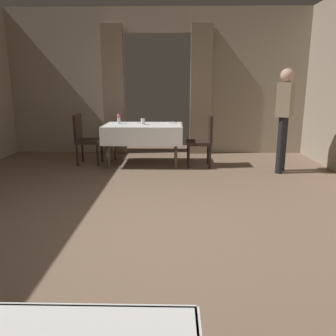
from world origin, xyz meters
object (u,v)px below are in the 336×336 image
(dining_table_mid, at_px, (143,130))
(person_waiter_by_doorway, at_px, (284,112))
(chair_mid_right, at_px, (203,138))
(plate_mid_b, at_px, (172,123))
(flower_vase_mid, at_px, (119,119))
(plate_mid_c, at_px, (140,123))
(glass_mid_d, at_px, (143,121))
(chair_mid_left, at_px, (85,137))

(dining_table_mid, relative_size, person_waiter_by_doorway, 0.84)
(chair_mid_right, height_order, plate_mid_b, chair_mid_right)
(flower_vase_mid, bearing_deg, dining_table_mid, -15.45)
(plate_mid_b, bearing_deg, chair_mid_right, -34.50)
(dining_table_mid, xyz_separation_m, plate_mid_b, (0.52, 0.28, 0.11))
(chair_mid_right, relative_size, flower_vase_mid, 5.27)
(plate_mid_b, distance_m, plate_mid_c, 0.62)
(dining_table_mid, height_order, person_waiter_by_doorway, person_waiter_by_doorway)
(dining_table_mid, bearing_deg, glass_mid_d, 169.63)
(flower_vase_mid, bearing_deg, chair_mid_left, -168.83)
(plate_mid_b, xyz_separation_m, glass_mid_d, (-0.53, -0.28, 0.05))
(chair_mid_right, bearing_deg, glass_mid_d, 173.96)
(chair_mid_right, relative_size, person_waiter_by_doorway, 0.54)
(flower_vase_mid, xyz_separation_m, plate_mid_c, (0.38, 0.13, -0.09))
(chair_mid_right, bearing_deg, plate_mid_b, 145.50)
(chair_mid_left, relative_size, chair_mid_right, 1.00)
(chair_mid_left, xyz_separation_m, person_waiter_by_doorway, (3.50, -0.55, 0.51))
(chair_mid_left, relative_size, person_waiter_by_doorway, 0.54)
(chair_mid_left, height_order, chair_mid_right, same)
(dining_table_mid, height_order, glass_mid_d, glass_mid_d)
(plate_mid_b, height_order, glass_mid_d, glass_mid_d)
(chair_mid_right, xyz_separation_m, glass_mid_d, (-1.11, 0.12, 0.29))
(dining_table_mid, distance_m, plate_mid_b, 0.60)
(flower_vase_mid, xyz_separation_m, glass_mid_d, (0.47, -0.13, -0.04))
(chair_mid_left, bearing_deg, plate_mid_b, 9.75)
(flower_vase_mid, bearing_deg, glass_mid_d, -15.52)
(flower_vase_mid, height_order, glass_mid_d, flower_vase_mid)
(chair_mid_left, bearing_deg, dining_table_mid, -0.29)
(dining_table_mid, bearing_deg, plate_mid_c, 110.25)
(chair_mid_right, height_order, glass_mid_d, chair_mid_right)
(plate_mid_b, bearing_deg, person_waiter_by_doorway, -23.75)
(plate_mid_b, distance_m, person_waiter_by_doorway, 2.06)
(flower_vase_mid, bearing_deg, chair_mid_right, -8.90)
(glass_mid_d, bearing_deg, plate_mid_c, 109.09)
(chair_mid_left, xyz_separation_m, chair_mid_right, (2.21, -0.12, 0.00))
(glass_mid_d, xyz_separation_m, person_waiter_by_doorway, (2.40, -0.54, 0.22))
(flower_vase_mid, distance_m, plate_mid_b, 1.01)
(plate_mid_b, height_order, person_waiter_by_doorway, person_waiter_by_doorway)
(person_waiter_by_doorway, bearing_deg, plate_mid_b, 156.25)
(dining_table_mid, bearing_deg, person_waiter_by_doorway, -12.70)
(chair_mid_left, distance_m, glass_mid_d, 1.14)
(plate_mid_c, relative_size, glass_mid_d, 1.64)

